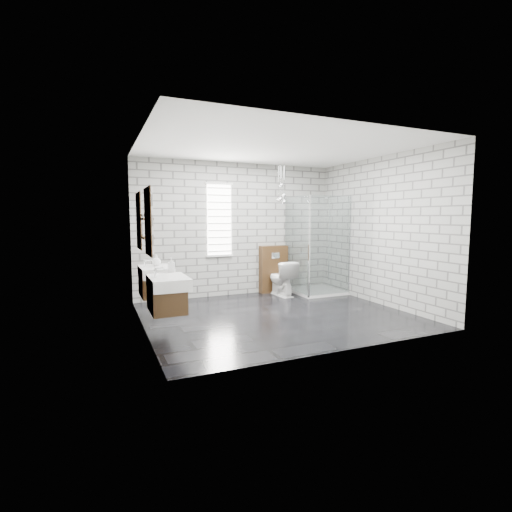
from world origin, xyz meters
TOP-DOWN VIEW (x-y plane):
  - floor at (0.00, 0.00)m, footprint 4.20×3.60m
  - ceiling at (0.00, 0.00)m, footprint 4.20×3.60m
  - wall_back at (0.00, 1.81)m, footprint 4.20×0.02m
  - wall_front at (0.00, -1.81)m, footprint 4.20×0.02m
  - wall_left at (-2.11, 0.00)m, footprint 0.02×3.60m
  - wall_right at (2.11, 0.00)m, footprint 0.02×3.60m
  - vanity_left at (-1.91, -0.63)m, footprint 0.47×0.70m
  - vanity_right at (-1.91, 0.41)m, footprint 0.47×0.70m
  - shelf_lower at (-2.03, -0.05)m, footprint 0.14×0.30m
  - shelf_upper at (-2.03, -0.05)m, footprint 0.14×0.30m
  - window at (-0.40, 1.78)m, footprint 0.56×0.05m
  - cistern_panel at (0.77, 1.70)m, footprint 0.60×0.20m
  - flush_plate at (0.77, 1.60)m, footprint 0.18×0.01m
  - shower_enclosure at (1.50, 1.18)m, footprint 1.00×1.00m
  - pendant_cluster at (0.79, 1.37)m, footprint 0.24×0.21m
  - toilet at (0.77, 1.32)m, footprint 0.45×0.73m
  - soap_bottle_a at (-1.74, -0.22)m, footprint 0.11×0.11m
  - soap_bottle_b at (-1.84, 0.51)m, footprint 0.17×0.17m
  - soap_bottle_c at (-2.02, -0.14)m, footprint 0.11×0.11m
  - vase at (-2.02, -0.02)m, footprint 0.12×0.12m

SIDE VIEW (x-z plane):
  - floor at x=0.00m, z-range -0.02..0.00m
  - toilet at x=0.77m, z-range 0.00..0.72m
  - cistern_panel at x=0.77m, z-range 0.00..1.00m
  - shower_enclosure at x=1.50m, z-range -0.51..1.52m
  - vanity_left at x=-1.91m, z-range -0.03..1.54m
  - vanity_right at x=-1.91m, z-range -0.03..1.54m
  - flush_plate at x=0.77m, z-range 0.74..0.86m
  - soap_bottle_b at x=-1.84m, z-range 0.85..1.03m
  - soap_bottle_a at x=-1.74m, z-range 0.85..1.05m
  - shelf_lower at x=-2.03m, z-range 1.31..1.33m
  - wall_back at x=0.00m, z-range 0.00..2.70m
  - wall_front at x=0.00m, z-range 0.00..2.70m
  - wall_left at x=-2.11m, z-range 0.00..2.70m
  - wall_right at x=2.11m, z-range 0.00..2.70m
  - soap_bottle_c at x=-2.02m, z-range 1.33..1.57m
  - window at x=-0.40m, z-range 0.81..2.29m
  - shelf_upper at x=-2.03m, z-range 1.57..1.59m
  - vase at x=-2.02m, z-range 1.59..1.70m
  - pendant_cluster at x=0.79m, z-range 1.62..2.45m
  - ceiling at x=0.00m, z-range 2.70..2.72m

